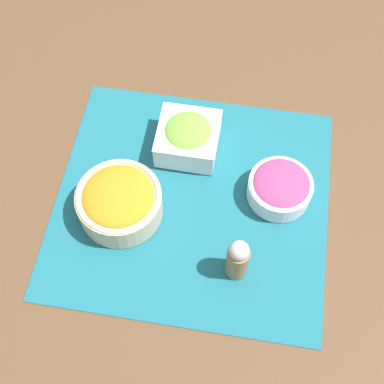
# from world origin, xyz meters

# --- Properties ---
(ground_plane) EXTENTS (3.00, 3.00, 0.00)m
(ground_plane) POSITION_xyz_m (0.00, 0.00, 0.00)
(ground_plane) COLOR #513823
(placemat) EXTENTS (0.49, 0.46, 0.00)m
(placemat) POSITION_xyz_m (0.00, 0.00, 0.00)
(placemat) COLOR #195B6B
(placemat) RESTS_ON ground_plane
(onion_bowl) EXTENTS (0.11, 0.11, 0.05)m
(onion_bowl) POSITION_xyz_m (0.15, 0.04, 0.03)
(onion_bowl) COLOR silver
(onion_bowl) RESTS_ON placemat
(lettuce_bowl) EXTENTS (0.11, 0.11, 0.07)m
(lettuce_bowl) POSITION_xyz_m (-0.03, 0.11, 0.04)
(lettuce_bowl) COLOR white
(lettuce_bowl) RESTS_ON placemat
(carrot_bowl) EXTENTS (0.15, 0.15, 0.07)m
(carrot_bowl) POSITION_xyz_m (-0.12, -0.04, 0.04)
(carrot_bowl) COLOR #C6B28E
(carrot_bowl) RESTS_ON placemat
(pepper_shaker) EXTENTS (0.04, 0.04, 0.10)m
(pepper_shaker) POSITION_xyz_m (0.09, -0.12, 0.05)
(pepper_shaker) COLOR olive
(pepper_shaker) RESTS_ON placemat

